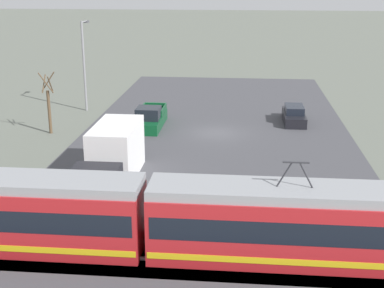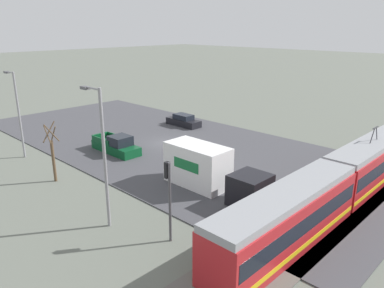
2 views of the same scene
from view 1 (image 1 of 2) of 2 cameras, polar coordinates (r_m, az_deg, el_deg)
name	(u,v)px [view 1 (image 1 of 2)]	position (r m, az deg, el deg)	size (l,w,h in m)	color
ground_plane	(216,134)	(42.36, 2.58, 1.09)	(320.00, 320.00, 0.00)	#60665B
road_surface	(216,133)	(42.35, 2.58, 1.14)	(21.04, 47.90, 0.08)	#424247
rail_bed	(193,255)	(24.40, 0.08, -11.72)	(63.42, 4.40, 0.22)	#5B5954
light_rail_tram	(146,219)	(23.90, -4.93, -7.93)	(25.17, 2.62, 4.52)	#B21E23
box_truck	(112,158)	(32.17, -8.54, -1.53)	(2.56, 8.82, 3.24)	black
pickup_truck	(150,119)	(43.97, -4.50, 2.69)	(2.03, 5.70, 1.80)	#0C4723
sedan_car_0	(294,115)	(46.10, 10.82, 3.02)	(1.74, 4.68, 1.44)	black
street_tree	(49,106)	(43.42, -15.03, 3.95)	(1.16, 0.96, 4.90)	brown
street_lamp_mid_block	(84,60)	(50.04, -11.41, 8.82)	(0.36, 1.95, 8.14)	gray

